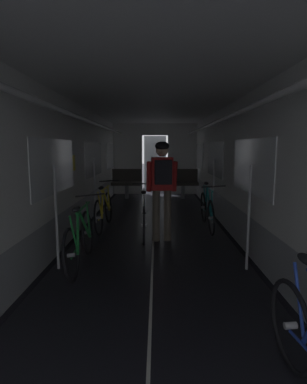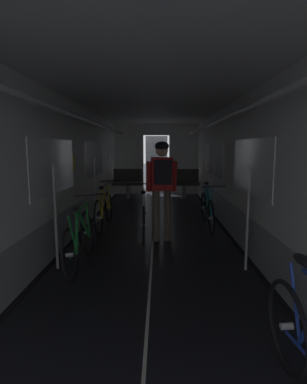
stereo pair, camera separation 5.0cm
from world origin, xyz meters
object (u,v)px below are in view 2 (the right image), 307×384
(bicycle_teal, at_px, (207,210))
(bicycle_green, at_px, (79,239))
(bench_seat_far_left, at_px, (128,181))
(bicycle_white_in_aisle, at_px, (144,216))
(person_cyclist_aisle, at_px, (162,180))
(bicycle_yellow, at_px, (104,210))
(bench_seat_far_right, at_px, (184,181))

(bicycle_teal, relative_size, bicycle_green, 1.00)
(bench_seat_far_left, distance_m, bicycle_white_in_aisle, 4.48)
(bicycle_white_in_aisle, bearing_deg, bicycle_teal, 25.84)
(person_cyclist_aisle, xyz_separation_m, bicycle_white_in_aisle, (-0.33, 0.27, -0.69))
(bicycle_yellow, relative_size, bicycle_teal, 1.00)
(bench_seat_far_left, xyz_separation_m, bench_seat_far_right, (1.80, 0.00, 0.00))
(bench_seat_far_right, relative_size, bicycle_yellow, 0.58)
(bicycle_teal, bearing_deg, bench_seat_far_right, 92.71)
(person_cyclist_aisle, relative_size, bicycle_white_in_aisle, 1.02)
(bench_seat_far_left, xyz_separation_m, bicycle_teal, (1.98, -3.81, -0.18))
(bicycle_teal, distance_m, bicycle_green, 2.92)
(bicycle_yellow, bearing_deg, bench_seat_far_left, 88.48)
(person_cyclist_aisle, height_order, bicycle_white_in_aisle, person_cyclist_aisle)
(bench_seat_far_left, bearing_deg, bicycle_yellow, -91.52)
(bench_seat_far_right, height_order, person_cyclist_aisle, person_cyclist_aisle)
(bicycle_green, bearing_deg, bicycle_white_in_aisle, 61.05)
(bicycle_yellow, distance_m, bicycle_teal, 2.08)
(bicycle_yellow, relative_size, bicycle_green, 1.00)
(bench_seat_far_left, relative_size, bicycle_green, 0.58)
(bench_seat_far_left, distance_m, person_cyclist_aisle, 4.82)
(bench_seat_far_right, height_order, bicycle_teal, bench_seat_far_right)
(bench_seat_far_left, relative_size, bench_seat_far_right, 1.00)
(bench_seat_far_left, distance_m, bicycle_teal, 4.30)
(bench_seat_far_left, bearing_deg, bicycle_green, -90.80)
(bicycle_teal, xyz_separation_m, person_cyclist_aisle, (-0.93, -0.87, 0.69))
(bicycle_green, distance_m, bicycle_white_in_aisle, 1.68)
(bench_seat_far_left, bearing_deg, bench_seat_far_right, 0.00)
(bicycle_yellow, distance_m, bicycle_white_in_aisle, 1.01)
(bicycle_yellow, bearing_deg, bicycle_green, -89.43)
(bench_seat_far_right, xyz_separation_m, bicycle_green, (-1.88, -5.88, -0.19))
(bench_seat_far_left, bearing_deg, bicycle_teal, -62.54)
(bench_seat_far_right, bearing_deg, bench_seat_far_left, 180.00)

